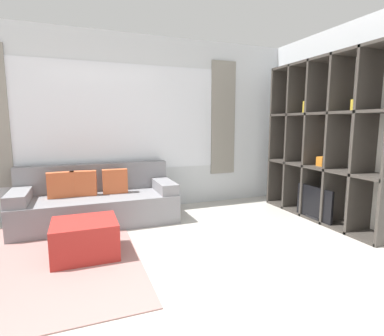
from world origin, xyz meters
name	(u,v)px	position (x,y,z in m)	size (l,w,h in m)	color
wall_back	(122,124)	(0.00, 3.30, 1.36)	(6.79, 0.11, 2.70)	silver
wall_right	(351,124)	(2.83, 1.63, 1.35)	(0.07, 4.47, 2.70)	silver
area_rug	(28,262)	(-1.17, 1.76, 0.01)	(2.09, 2.39, 0.01)	gray
shelving_unit	(328,142)	(2.62, 1.81, 1.10)	(0.43, 2.06, 2.25)	silver
couch_main	(97,202)	(-0.44, 2.83, 0.29)	(2.10, 0.87, 0.78)	gray
ottoman	(85,239)	(-0.63, 1.72, 0.19)	(0.64, 0.56, 0.38)	#A82823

